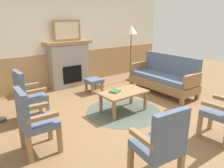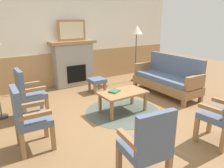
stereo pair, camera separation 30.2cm
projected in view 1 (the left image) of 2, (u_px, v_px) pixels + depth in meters
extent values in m
plane|color=olive|center=(122.00, 113.00, 4.43)|extent=(14.00, 14.00, 0.00)
cube|color=silver|center=(63.00, 38.00, 6.00)|extent=(7.20, 0.12, 2.70)
cube|color=#A87F51|center=(66.00, 69.00, 6.21)|extent=(7.20, 0.02, 0.95)
cube|color=gray|center=(69.00, 66.00, 6.04)|extent=(1.10, 0.36, 1.20)
cube|color=black|center=(73.00, 74.00, 5.96)|extent=(0.56, 0.02, 0.48)
cube|color=olive|center=(68.00, 43.00, 5.85)|extent=(1.30, 0.44, 0.08)
cube|color=olive|center=(67.00, 31.00, 5.75)|extent=(0.80, 0.03, 0.56)
cube|color=beige|center=(67.00, 31.00, 5.74)|extent=(0.68, 0.01, 0.44)
cube|color=olive|center=(131.00, 84.00, 6.09)|extent=(0.08, 0.08, 0.16)
cube|color=olive|center=(182.00, 102.00, 4.81)|extent=(0.08, 0.08, 0.16)
cube|color=olive|center=(146.00, 81.00, 6.43)|extent=(0.08, 0.08, 0.16)
cube|color=olive|center=(197.00, 96.00, 5.16)|extent=(0.08, 0.08, 0.16)
cube|color=olive|center=(162.00, 83.00, 5.57)|extent=(0.70, 1.80, 0.20)
cube|color=slate|center=(162.00, 77.00, 5.52)|extent=(0.60, 1.70, 0.12)
cube|color=slate|center=(171.00, 64.00, 5.60)|extent=(0.10, 1.70, 0.50)
cube|color=olive|center=(139.00, 67.00, 6.13)|extent=(0.60, 0.10, 0.30)
cube|color=olive|center=(192.00, 81.00, 4.84)|extent=(0.60, 0.10, 0.30)
cube|color=olive|center=(114.00, 111.00, 4.06)|extent=(0.05, 0.05, 0.40)
cube|color=olive|center=(145.00, 101.00, 4.55)|extent=(0.05, 0.05, 0.40)
cube|color=olive|center=(101.00, 104.00, 4.40)|extent=(0.05, 0.05, 0.40)
cube|color=olive|center=(131.00, 95.00, 4.88)|extent=(0.05, 0.05, 0.40)
cube|color=olive|center=(124.00, 93.00, 4.41)|extent=(0.96, 0.56, 0.04)
cylinder|color=#4C564C|center=(123.00, 111.00, 4.53)|extent=(1.57, 1.57, 0.01)
cube|color=#33663D|center=(115.00, 91.00, 4.38)|extent=(0.26, 0.24, 0.03)
cube|color=olive|center=(92.00, 90.00, 5.47)|extent=(0.05, 0.05, 0.26)
cube|color=olive|center=(102.00, 88.00, 5.64)|extent=(0.05, 0.05, 0.26)
cube|color=olive|center=(86.00, 87.00, 5.70)|extent=(0.05, 0.05, 0.26)
cube|color=olive|center=(96.00, 85.00, 5.87)|extent=(0.05, 0.05, 0.26)
cube|color=slate|center=(94.00, 81.00, 5.62)|extent=(0.40, 0.40, 0.10)
cube|color=olive|center=(50.00, 128.00, 3.43)|extent=(0.06, 0.06, 0.40)
cube|color=olive|center=(60.00, 140.00, 3.10)|extent=(0.06, 0.06, 0.40)
cube|color=olive|center=(22.00, 136.00, 3.20)|extent=(0.06, 0.06, 0.40)
cube|color=olive|center=(30.00, 150.00, 2.87)|extent=(0.06, 0.06, 0.40)
cube|color=slate|center=(39.00, 123.00, 3.08)|extent=(0.50, 0.50, 0.10)
cube|color=slate|center=(22.00, 107.00, 2.88)|extent=(0.10, 0.48, 0.48)
cube|color=olive|center=(34.00, 107.00, 3.19)|extent=(0.44, 0.09, 0.06)
cube|color=olive|center=(42.00, 117.00, 2.86)|extent=(0.44, 0.09, 0.06)
cube|color=olive|center=(40.00, 103.00, 4.43)|extent=(0.06, 0.06, 0.40)
cube|color=olive|center=(48.00, 110.00, 4.12)|extent=(0.06, 0.06, 0.40)
cube|color=olive|center=(19.00, 108.00, 4.19)|extent=(0.06, 0.06, 0.40)
cube|color=olive|center=(26.00, 116.00, 3.87)|extent=(0.06, 0.06, 0.40)
cube|color=slate|center=(32.00, 97.00, 4.08)|extent=(0.49, 0.49, 0.10)
cube|color=slate|center=(19.00, 84.00, 3.87)|extent=(0.09, 0.48, 0.48)
cube|color=olive|center=(27.00, 86.00, 4.18)|extent=(0.44, 0.07, 0.06)
cube|color=olive|center=(35.00, 91.00, 3.87)|extent=(0.44, 0.07, 0.06)
cube|color=olive|center=(199.00, 126.00, 3.49)|extent=(0.06, 0.06, 0.40)
cube|color=olive|center=(211.00, 119.00, 3.76)|extent=(0.06, 0.06, 0.40)
cube|color=slate|center=(220.00, 113.00, 3.40)|extent=(0.52, 0.52, 0.10)
cube|color=olive|center=(216.00, 106.00, 3.22)|extent=(0.11, 0.44, 0.06)
cube|color=olive|center=(131.00, 160.00, 2.66)|extent=(0.07, 0.07, 0.40)
cube|color=olive|center=(156.00, 150.00, 2.86)|extent=(0.07, 0.07, 0.40)
cube|color=slate|center=(156.00, 146.00, 2.51)|extent=(0.53, 0.53, 0.10)
cube|color=slate|center=(171.00, 132.00, 2.26)|extent=(0.49, 0.14, 0.48)
cube|color=olive|center=(143.00, 139.00, 2.36)|extent=(0.12, 0.45, 0.06)
cube|color=olive|center=(170.00, 129.00, 2.56)|extent=(0.12, 0.45, 0.06)
cylinder|color=#332D28|center=(130.00, 80.00, 6.78)|extent=(0.24, 0.24, 0.03)
cylinder|color=#4C473D|center=(131.00, 57.00, 6.57)|extent=(0.03, 0.03, 1.40)
cone|color=silver|center=(131.00, 30.00, 6.32)|extent=(0.36, 0.36, 0.25)
cylinder|color=#332D28|center=(0.00, 120.00, 4.10)|extent=(0.24, 0.24, 0.03)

